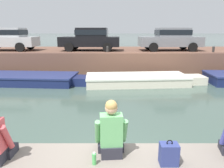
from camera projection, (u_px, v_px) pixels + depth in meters
ground_plane at (112, 102)px, 8.82m from camera, size 400.00×400.00×0.00m
far_quay_wall at (113, 59)px, 16.19m from camera, size 60.00×6.00×1.43m
far_wall_coping at (113, 53)px, 13.21m from camera, size 60.00×0.24×0.08m
boat_moored_west_navy at (29, 79)px, 11.83m from camera, size 6.80×2.51×0.50m
boat_moored_central_cream at (142, 80)px, 11.63m from camera, size 6.44×2.42×0.50m
car_leftmost_silver at (8, 38)px, 15.03m from camera, size 4.09×2.03×1.54m
car_left_inner_black at (92, 38)px, 15.01m from camera, size 4.14×2.14×1.54m
car_centre_grey at (172, 38)px, 15.00m from camera, size 4.22×2.08×1.54m
mooring_bollard_mid at (108, 49)px, 13.29m from camera, size 0.15×0.15×0.45m
mooring_bollard_east at (214, 49)px, 13.27m from camera, size 0.15×0.15×0.45m
person_seated_right at (112, 134)px, 3.58m from camera, size 0.55×0.55×0.96m
bottle_drink at (95, 159)px, 3.36m from camera, size 0.06×0.06×0.20m
backpack_on_ledge at (169, 154)px, 3.36m from camera, size 0.28×0.24×0.41m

